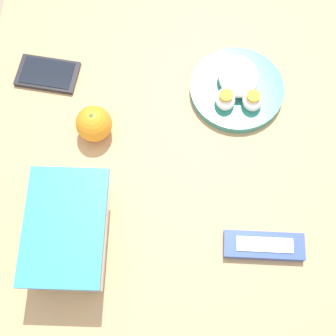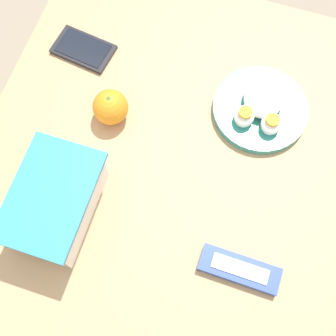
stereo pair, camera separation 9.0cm
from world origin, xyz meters
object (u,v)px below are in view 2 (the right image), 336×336
(food_container, at_px, (56,204))
(orange_fruit, at_px, (110,107))
(rice_plate, at_px, (261,107))
(cell_phone, at_px, (83,49))
(candy_bar, at_px, (239,269))

(food_container, bearing_deg, orange_fruit, -5.59)
(food_container, xyz_separation_m, rice_plate, (0.33, -0.31, -0.03))
(food_container, height_order, cell_phone, food_container)
(food_container, distance_m, orange_fruit, 0.23)
(orange_fruit, height_order, candy_bar, orange_fruit)
(rice_plate, bearing_deg, candy_bar, -172.57)
(rice_plate, height_order, candy_bar, rice_plate)
(rice_plate, height_order, cell_phone, rice_plate)
(orange_fruit, xyz_separation_m, cell_phone, (0.13, 0.12, -0.03))
(candy_bar, relative_size, cell_phone, 1.08)
(orange_fruit, xyz_separation_m, candy_bar, (-0.23, -0.33, -0.03))
(food_container, relative_size, candy_bar, 1.40)
(orange_fruit, xyz_separation_m, rice_plate, (0.10, -0.29, -0.02))
(rice_plate, relative_size, candy_bar, 1.32)
(orange_fruit, distance_m, candy_bar, 0.41)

